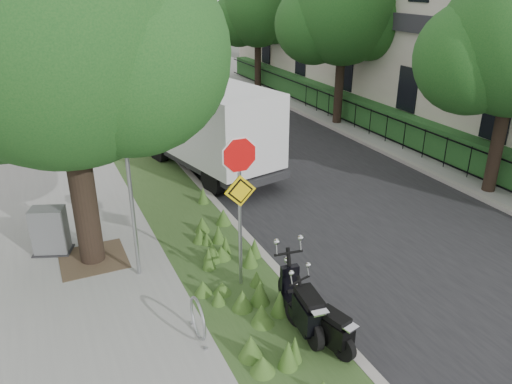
{
  "coord_description": "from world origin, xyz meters",
  "views": [
    {
      "loc": [
        -4.67,
        -7.3,
        5.86
      ],
      "look_at": [
        -0.33,
        2.21,
        1.3
      ],
      "focal_mm": 35.0,
      "sensor_mm": 36.0,
      "label": 1
    }
  ],
  "objects_px": {
    "scooter_near": "(327,329)",
    "sign_assembly": "(240,183)",
    "scooter_far": "(304,311)",
    "box_truck": "(212,126)",
    "utility_cabinet": "(50,231)"
  },
  "relations": [
    {
      "from": "scooter_near",
      "to": "scooter_far",
      "type": "height_order",
      "value": "scooter_far"
    },
    {
      "from": "scooter_near",
      "to": "sign_assembly",
      "type": "bearing_deg",
      "value": 103.56
    },
    {
      "from": "utility_cabinet",
      "to": "scooter_near",
      "type": "bearing_deg",
      "value": -53.15
    },
    {
      "from": "sign_assembly",
      "to": "box_truck",
      "type": "distance_m",
      "value": 6.58
    },
    {
      "from": "scooter_near",
      "to": "box_truck",
      "type": "relative_size",
      "value": 0.27
    },
    {
      "from": "scooter_far",
      "to": "box_truck",
      "type": "xyz_separation_m",
      "value": [
        1.28,
        8.12,
        1.03
      ]
    },
    {
      "from": "scooter_near",
      "to": "utility_cabinet",
      "type": "distance_m",
      "value": 6.55
    },
    {
      "from": "scooter_far",
      "to": "utility_cabinet",
      "type": "distance_m",
      "value": 6.06
    },
    {
      "from": "sign_assembly",
      "to": "box_truck",
      "type": "relative_size",
      "value": 0.57
    },
    {
      "from": "scooter_far",
      "to": "sign_assembly",
      "type": "bearing_deg",
      "value": 103.13
    },
    {
      "from": "sign_assembly",
      "to": "scooter_near",
      "type": "relative_size",
      "value": 2.08
    },
    {
      "from": "scooter_far",
      "to": "box_truck",
      "type": "distance_m",
      "value": 8.28
    },
    {
      "from": "utility_cabinet",
      "to": "scooter_far",
      "type": "bearing_deg",
      "value": -51.29
    },
    {
      "from": "sign_assembly",
      "to": "utility_cabinet",
      "type": "relative_size",
      "value": 3.0
    },
    {
      "from": "sign_assembly",
      "to": "utility_cabinet",
      "type": "xyz_separation_m",
      "value": [
        -3.37,
        2.92,
        -1.69
      ]
    }
  ]
}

